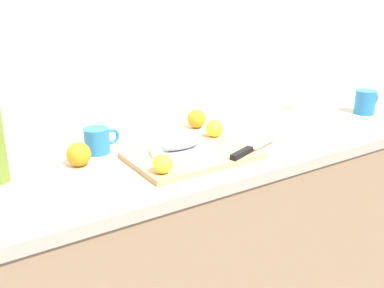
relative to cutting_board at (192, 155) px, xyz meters
The scene contains 13 objects.
back_wall 0.53m from the cutting_board, 78.65° to the left, with size 3.20×0.05×2.50m, color white.
kitchen_counter 0.47m from the cutting_board, 43.17° to the left, with size 2.00×0.60×0.90m.
cutting_board is the anchor object (origin of this frame).
white_plate 0.04m from the cutting_board, 151.13° to the left, with size 0.21×0.21×0.01m, color white.
fish_fillet 0.06m from the cutting_board, 151.13° to the left, with size 0.15×0.07×0.04m, color gray.
chef_knife 0.20m from the cutting_board, 29.06° to the right, with size 0.28×0.12×0.02m.
lemon_0 0.20m from the cutting_board, 149.73° to the right, with size 0.06×0.06×0.06m, color yellow.
lemon_1 0.19m from the cutting_board, 30.66° to the left, with size 0.06×0.06×0.06m, color yellow.
coffee_mug_0 0.76m from the cutting_board, 16.50° to the left, with size 0.12×0.08×0.11m.
coffee_mug_1 0.33m from the cutting_board, 137.92° to the left, with size 0.13×0.09×0.09m.
coffee_mug_2 0.93m from the cutting_board, ahead, with size 0.13×0.09×0.10m.
orange_1 0.33m from the cutting_board, 54.21° to the left, with size 0.07×0.07×0.07m, color orange.
orange_2 0.37m from the cutting_board, 157.59° to the left, with size 0.08×0.08×0.08m, color orange.
Camera 1 is at (-0.86, -1.29, 1.48)m, focal length 43.36 mm.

